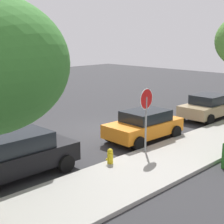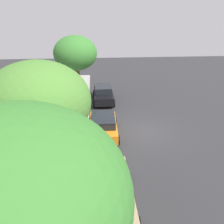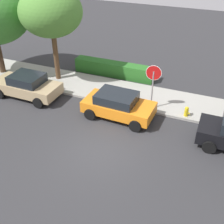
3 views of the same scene
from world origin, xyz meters
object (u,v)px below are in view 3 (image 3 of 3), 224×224
(parked_car_tan, at_px, (27,85))
(parked_car_orange, at_px, (118,105))
(street_tree_far, at_px, (51,12))
(fire_hydrant, at_px, (186,112))
(stop_sign, at_px, (153,80))

(parked_car_tan, bearing_deg, parked_car_orange, 0.18)
(parked_car_tan, bearing_deg, street_tree_far, 77.33)
(parked_car_orange, distance_m, street_tree_far, 7.06)
(parked_car_orange, distance_m, fire_hydrant, 3.73)
(fire_hydrant, bearing_deg, street_tree_far, 171.75)
(stop_sign, relative_size, parked_car_tan, 0.66)
(stop_sign, xyz_separation_m, parked_car_orange, (-1.49, -1.31, -1.18))
(street_tree_far, distance_m, fire_hydrant, 9.88)
(parked_car_orange, bearing_deg, stop_sign, 41.45)
(parked_car_orange, relative_size, fire_hydrant, 5.40)
(parked_car_tan, xyz_separation_m, street_tree_far, (0.58, 2.57, 3.80))
(parked_car_tan, xyz_separation_m, fire_hydrant, (9.44, 1.29, -0.38))
(parked_car_orange, distance_m, parked_car_tan, 5.95)
(parked_car_orange, bearing_deg, parked_car_tan, -179.82)
(stop_sign, distance_m, street_tree_far, 7.45)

